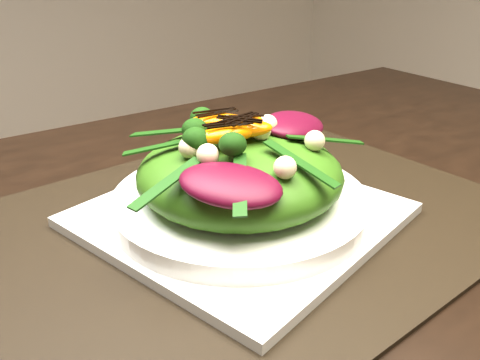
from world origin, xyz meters
TOP-DOWN VIEW (x-y plane):
  - dining_table at (0.00, 0.00)m, footprint 1.60×0.90m
  - placemat at (0.11, 0.04)m, footprint 0.57×0.45m
  - plate_base at (0.11, 0.04)m, footprint 0.33×0.33m
  - salad_bowl at (0.11, 0.04)m, footprint 0.28×0.28m
  - lettuce_mound at (0.11, 0.04)m, footprint 0.22×0.22m
  - radicchio_leaf at (0.19, 0.05)m, footprint 0.10×0.08m
  - orange_segment at (0.12, 0.08)m, footprint 0.07×0.04m
  - broccoli_floret at (0.06, 0.07)m, footprint 0.04×0.04m
  - macadamia_nut at (0.14, -0.01)m, footprint 0.02×0.02m
  - balsamic_drizzle at (0.12, 0.08)m, footprint 0.04×0.01m

SIDE VIEW (x-z plane):
  - dining_table at x=0.00m, z-range 0.35..1.10m
  - placemat at x=0.11m, z-range 0.75..0.75m
  - plate_base at x=0.11m, z-range 0.75..0.76m
  - salad_bowl at x=0.11m, z-range 0.76..0.78m
  - lettuce_mound at x=0.11m, z-range 0.77..0.84m
  - radicchio_leaf at x=0.19m, z-range 0.83..0.85m
  - macadamia_nut at x=0.14m, z-range 0.83..0.85m
  - orange_segment at x=0.12m, z-range 0.84..0.85m
  - broccoli_floret at x=0.06m, z-range 0.83..0.87m
  - balsamic_drizzle at x=0.12m, z-range 0.85..0.86m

